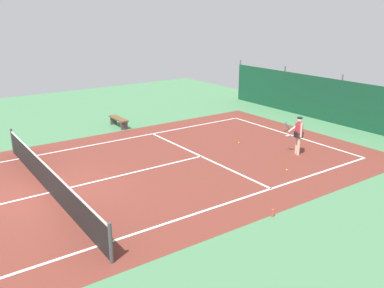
{
  "coord_description": "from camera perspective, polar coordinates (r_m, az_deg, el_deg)",
  "views": [
    {
      "loc": [
        13.35,
        -3.45,
        5.92
      ],
      "look_at": [
        0.64,
        5.47,
        0.9
      ],
      "focal_mm": 38.82,
      "sensor_mm": 36.0,
      "label": 1
    }
  ],
  "objects": [
    {
      "name": "tennis_player",
      "position": [
        18.16,
        14.4,
        1.49
      ],
      "size": [
        0.85,
        0.64,
        1.64
      ],
      "rotation": [
        0.0,
        0.0,
        2.7
      ],
      "color": "beige",
      "rests_on": "ground"
    },
    {
      "name": "ground_plane",
      "position": [
        15.0,
        -18.98,
        -6.36
      ],
      "size": [
        36.0,
        36.0,
        0.0
      ],
      "primitive_type": "plane",
      "color": "#4C8456"
    },
    {
      "name": "tennis_net",
      "position": [
        14.81,
        -19.17,
        -4.55
      ],
      "size": [
        10.12,
        0.1,
        1.1
      ],
      "color": "black",
      "rests_on": "ground"
    },
    {
      "name": "tennis_ball_near_player",
      "position": [
        19.42,
        6.45,
        0.15
      ],
      "size": [
        0.07,
        0.07,
        0.07
      ],
      "primitive_type": "sphere",
      "color": "#CCDB33",
      "rests_on": "ground"
    },
    {
      "name": "court_surface",
      "position": [
        15.0,
        -18.98,
        -6.35
      ],
      "size": [
        11.02,
        26.6,
        0.01
      ],
      "color": "brown",
      "rests_on": "ground"
    },
    {
      "name": "water_bottle",
      "position": [
        12.84,
        11.03,
        -9.3
      ],
      "size": [
        0.08,
        0.08,
        0.24
      ],
      "primitive_type": "cylinder",
      "color": "#D84C38",
      "rests_on": "ground"
    },
    {
      "name": "parked_car",
      "position": [
        25.6,
        22.23,
        5.14
      ],
      "size": [
        2.21,
        4.3,
        1.68
      ],
      "rotation": [
        0.0,
        0.0,
        0.06
      ],
      "color": "black",
      "rests_on": "ground"
    },
    {
      "name": "tennis_ball_midcourt",
      "position": [
        16.47,
        12.89,
        -3.5
      ],
      "size": [
        0.07,
        0.07,
        0.07
      ],
      "primitive_type": "sphere",
      "color": "#CCDB33",
      "rests_on": "ground"
    },
    {
      "name": "courtside_bench",
      "position": [
        22.34,
        -10.05,
        3.27
      ],
      "size": [
        1.6,
        0.4,
        0.49
      ],
      "color": "brown",
      "rests_on": "ground"
    },
    {
      "name": "back_fence",
      "position": [
        24.23,
        20.12,
        4.29
      ],
      "size": [
        16.3,
        0.98,
        2.7
      ],
      "color": "#14472D",
      "rests_on": "ground"
    }
  ]
}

